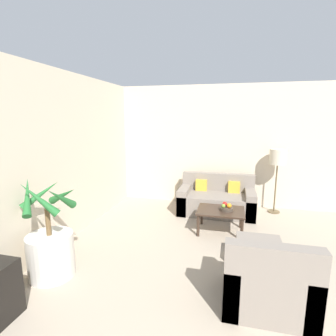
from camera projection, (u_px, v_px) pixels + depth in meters
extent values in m
cube|color=beige|center=(275.00, 147.00, 5.63)|extent=(8.50, 0.06, 2.70)
cube|color=beige|center=(15.00, 170.00, 3.21)|extent=(0.06, 8.32, 2.70)
cylinder|color=beige|center=(51.00, 255.00, 3.30)|extent=(0.56, 0.56, 0.55)
cylinder|color=brown|center=(48.00, 222.00, 3.22)|extent=(0.06, 0.06, 0.34)
cone|color=#23662D|center=(61.00, 198.00, 3.11)|extent=(0.10, 0.49, 0.38)
cone|color=#23662D|center=(63.00, 195.00, 3.37)|extent=(0.53, 0.26, 0.32)
cone|color=#23662D|center=(41.00, 194.00, 3.33)|extent=(0.38, 0.47, 0.35)
cone|color=#23662D|center=(27.00, 197.00, 3.08)|extent=(0.35, 0.43, 0.43)
cone|color=#23662D|center=(39.00, 199.00, 2.97)|extent=(0.46, 0.23, 0.44)
cube|color=gray|center=(216.00, 204.00, 5.50)|extent=(1.55, 0.84, 0.41)
cube|color=gray|center=(218.00, 182.00, 5.75)|extent=(1.55, 0.16, 0.38)
cube|color=gray|center=(185.00, 199.00, 5.64)|extent=(0.20, 0.84, 0.53)
cube|color=gray|center=(250.00, 203.00, 5.33)|extent=(0.20, 0.84, 0.53)
cube|color=gold|center=(201.00, 185.00, 5.73)|extent=(0.24, 0.12, 0.24)
cube|color=gold|center=(234.00, 187.00, 5.57)|extent=(0.24, 0.12, 0.24)
cylinder|color=brown|center=(274.00, 212.00, 5.58)|extent=(0.24, 0.24, 0.03)
cylinder|color=brown|center=(275.00, 188.00, 5.48)|extent=(0.03, 0.03, 1.01)
cylinder|color=beige|center=(278.00, 157.00, 5.36)|extent=(0.33, 0.33, 0.32)
cylinder|color=#38281E|center=(198.00, 226.00, 4.42)|extent=(0.05, 0.05, 0.37)
cylinder|color=#38281E|center=(242.00, 230.00, 4.26)|extent=(0.05, 0.05, 0.37)
cylinder|color=#38281E|center=(202.00, 215.00, 4.93)|extent=(0.05, 0.05, 0.37)
cylinder|color=#38281E|center=(241.00, 218.00, 4.76)|extent=(0.05, 0.05, 0.37)
cube|color=#38281E|center=(221.00, 211.00, 4.55)|extent=(0.80, 0.62, 0.03)
cylinder|color=#42382D|center=(226.00, 209.00, 4.53)|extent=(0.23, 0.23, 0.06)
sphere|color=red|center=(225.00, 204.00, 4.56)|extent=(0.08, 0.08, 0.08)
sphere|color=olive|center=(223.00, 206.00, 4.48)|extent=(0.07, 0.07, 0.07)
sphere|color=orange|center=(229.00, 206.00, 4.48)|extent=(0.08, 0.08, 0.08)
cube|color=gray|center=(266.00, 286.00, 2.80)|extent=(0.89, 0.77, 0.43)
cube|color=gray|center=(273.00, 266.00, 2.43)|extent=(0.89, 0.16, 0.40)
cube|color=gray|center=(231.00, 277.00, 2.87)|extent=(0.16, 0.77, 0.53)
cube|color=gray|center=(304.00, 287.00, 2.70)|extent=(0.16, 0.77, 0.53)
cube|color=gray|center=(258.00, 253.00, 3.55)|extent=(0.59, 0.48, 0.36)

